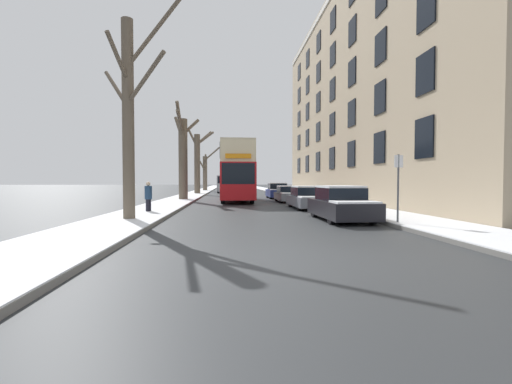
% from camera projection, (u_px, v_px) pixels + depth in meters
% --- Properties ---
extents(ground_plane, '(320.00, 320.00, 0.00)m').
position_uv_depth(ground_plane, '(301.00, 258.00, 7.30)').
color(ground_plane, '#303335').
extents(sidewalk_left, '(2.88, 130.00, 0.16)m').
position_uv_depth(sidewalk_left, '(205.00, 190.00, 59.64)').
color(sidewalk_left, slate).
rests_on(sidewalk_left, ground).
extents(sidewalk_right, '(2.88, 130.00, 0.16)m').
position_uv_depth(sidewalk_right, '(269.00, 190.00, 60.56)').
color(sidewalk_right, slate).
rests_on(sidewalk_right, ground).
extents(terrace_facade_right, '(9.10, 35.63, 17.73)m').
position_uv_depth(terrace_facade_right, '(385.00, 95.00, 28.67)').
color(terrace_facade_right, tan).
rests_on(terrace_facade_right, ground).
extents(bare_tree_left_0, '(3.90, 3.86, 8.72)m').
position_uv_depth(bare_tree_left_0, '(129.00, 113.00, 13.44)').
color(bare_tree_left_0, brown).
rests_on(bare_tree_left_0, ground).
extents(bare_tree_left_1, '(2.25, 3.65, 7.94)m').
position_uv_depth(bare_tree_left_1, '(183.00, 155.00, 28.25)').
color(bare_tree_left_1, brown).
rests_on(bare_tree_left_1, ground).
extents(bare_tree_left_2, '(3.18, 2.28, 8.03)m').
position_uv_depth(bare_tree_left_2, '(198.00, 161.00, 41.95)').
color(bare_tree_left_2, brown).
rests_on(bare_tree_left_2, ground).
extents(bare_tree_left_3, '(3.35, 2.11, 7.21)m').
position_uv_depth(bare_tree_left_3, '(205.00, 171.00, 56.01)').
color(bare_tree_left_3, brown).
rests_on(bare_tree_left_3, ground).
extents(double_decker_bus, '(2.50, 10.08, 4.57)m').
position_uv_depth(double_decker_bus, '(236.00, 170.00, 27.90)').
color(double_decker_bus, red).
rests_on(double_decker_bus, ground).
extents(parked_car_0, '(1.84, 4.31, 1.45)m').
position_uv_depth(parked_car_0, '(341.00, 204.00, 14.29)').
color(parked_car_0, black).
rests_on(parked_car_0, ground).
extents(parked_car_1, '(1.76, 4.49, 1.35)m').
position_uv_depth(parked_car_1, '(307.00, 198.00, 20.46)').
color(parked_car_1, slate).
rests_on(parked_car_1, ground).
extents(parked_car_2, '(1.73, 4.15, 1.28)m').
position_uv_depth(parked_car_2, '(288.00, 194.00, 26.90)').
color(parked_car_2, slate).
rests_on(parked_car_2, ground).
extents(parked_car_3, '(1.86, 4.07, 1.48)m').
position_uv_depth(parked_car_3, '(277.00, 191.00, 32.76)').
color(parked_car_3, navy).
rests_on(parked_car_3, ground).
extents(oncoming_van, '(1.99, 5.58, 2.42)m').
position_uv_depth(oncoming_van, '(224.00, 184.00, 48.77)').
color(oncoming_van, '#9EA3AD').
rests_on(oncoming_van, ground).
extents(pedestrian_left_sidewalk, '(0.35, 0.35, 1.61)m').
position_uv_depth(pedestrian_left_sidewalk, '(148.00, 196.00, 16.80)').
color(pedestrian_left_sidewalk, black).
rests_on(pedestrian_left_sidewalk, ground).
extents(street_sign_post, '(0.32, 0.07, 2.60)m').
position_uv_depth(street_sign_post, '(398.00, 185.00, 12.25)').
color(street_sign_post, '#4C4F54').
rests_on(street_sign_post, ground).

